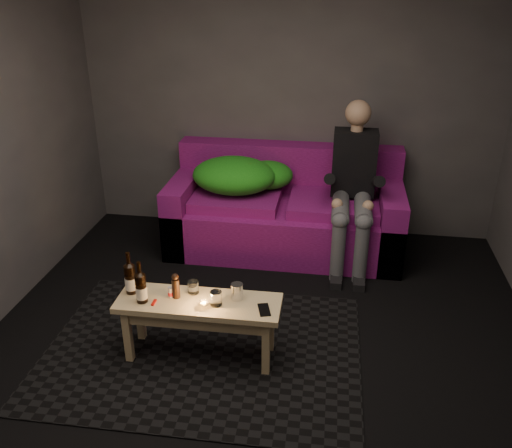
{
  "coord_description": "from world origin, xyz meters",
  "views": [
    {
      "loc": [
        0.47,
        -2.88,
        2.44
      ],
      "look_at": [
        -0.15,
        1.06,
        0.56
      ],
      "focal_mm": 38.0,
      "sensor_mm": 36.0,
      "label": 1
    }
  ],
  "objects": [
    {
      "name": "salt_shaker",
      "position": [
        -0.57,
        0.07,
        0.49
      ],
      "size": [
        0.05,
        0.05,
        0.08
      ],
      "primitive_type": "cylinder",
      "rotation": [
        0.0,
        0.0,
        -0.43
      ],
      "color": "silver",
      "rests_on": "coffee_table"
    },
    {
      "name": "beer_bottle_b",
      "position": [
        -0.74,
        -0.01,
        0.56
      ],
      "size": [
        0.08,
        0.08,
        0.3
      ],
      "color": "black",
      "rests_on": "coffee_table"
    },
    {
      "name": "smartphone",
      "position": [
        0.07,
        0.02,
        0.45
      ],
      "size": [
        0.11,
        0.16,
        0.01
      ],
      "primitive_type": "cube",
      "rotation": [
        0.0,
        0.0,
        0.28
      ],
      "color": "black",
      "rests_on": "coffee_table"
    },
    {
      "name": "floor",
      "position": [
        0.0,
        0.0,
        0.0
      ],
      "size": [
        4.5,
        4.5,
        0.0
      ],
      "primitive_type": "plane",
      "color": "black",
      "rests_on": "ground"
    },
    {
      "name": "red_lighter",
      "position": [
        -0.66,
        -0.01,
        0.45
      ],
      "size": [
        0.02,
        0.07,
        0.01
      ],
      "primitive_type": "cube",
      "rotation": [
        0.0,
        0.0,
        -0.01
      ],
      "color": "#B4130B",
      "rests_on": "coffee_table"
    },
    {
      "name": "green_blanket",
      "position": [
        -0.41,
        1.81,
        0.69
      ],
      "size": [
        0.94,
        0.64,
        0.32
      ],
      "color": "#198117",
      "rests_on": "sofa"
    },
    {
      "name": "tealight",
      "position": [
        -0.32,
        -0.01,
        0.47
      ],
      "size": [
        0.06,
        0.06,
        0.04
      ],
      "color": "white",
      "rests_on": "coffee_table"
    },
    {
      "name": "room",
      "position": [
        0.0,
        0.47,
        1.64
      ],
      "size": [
        4.5,
        4.5,
        4.5
      ],
      "color": "silver",
      "rests_on": "ground"
    },
    {
      "name": "tumbler_back",
      "position": [
        -0.43,
        0.15,
        0.49
      ],
      "size": [
        0.09,
        0.09,
        0.09
      ],
      "primitive_type": "cylinder",
      "rotation": [
        0.0,
        0.0,
        -0.35
      ],
      "color": "white",
      "rests_on": "coffee_table"
    },
    {
      "name": "beer_bottle_a",
      "position": [
        -0.85,
        0.09,
        0.56
      ],
      "size": [
        0.08,
        0.08,
        0.31
      ],
      "color": "black",
      "rests_on": "coffee_table"
    },
    {
      "name": "pepper_mill",
      "position": [
        -0.53,
        0.08,
        0.52
      ],
      "size": [
        0.07,
        0.07,
        0.14
      ],
      "primitive_type": "cylinder",
      "rotation": [
        0.0,
        0.0,
        -0.44
      ],
      "color": "black",
      "rests_on": "coffee_table"
    },
    {
      "name": "coffee_table",
      "position": [
        -0.38,
        0.06,
        0.37
      ],
      "size": [
        1.1,
        0.36,
        0.45
      ],
      "rotation": [
        0.0,
        0.0,
        0.01
      ],
      "color": "tan",
      "rests_on": "rug"
    },
    {
      "name": "sofa",
      "position": [
        0.02,
        1.82,
        0.33
      ],
      "size": [
        2.15,
        0.97,
        0.92
      ],
      "color": "#680D53",
      "rests_on": "floor"
    },
    {
      "name": "steel_cup",
      "position": [
        -0.13,
        0.12,
        0.5
      ],
      "size": [
        0.1,
        0.1,
        0.11
      ],
      "primitive_type": "cylinder",
      "rotation": [
        0.0,
        0.0,
        0.23
      ],
      "color": "silver",
      "rests_on": "coffee_table"
    },
    {
      "name": "tumbler_front",
      "position": [
        -0.25,
        0.03,
        0.5
      ],
      "size": [
        0.09,
        0.09,
        0.1
      ],
      "primitive_type": "cylinder",
      "rotation": [
        0.0,
        0.0,
        -0.16
      ],
      "color": "white",
      "rests_on": "coffee_table"
    },
    {
      "name": "person",
      "position": [
        0.63,
        1.65,
        0.74
      ],
      "size": [
        0.39,
        0.89,
        1.43
      ],
      "color": "black",
      "rests_on": "sofa"
    },
    {
      "name": "rug",
      "position": [
        -0.38,
        0.11,
        0.0
      ],
      "size": [
        2.21,
        1.63,
        0.01
      ],
      "primitive_type": "cube",
      "rotation": [
        0.0,
        0.0,
        0.01
      ],
      "color": "black",
      "rests_on": "floor"
    }
  ]
}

